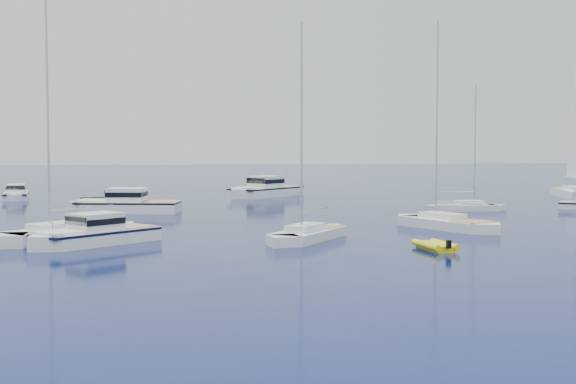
% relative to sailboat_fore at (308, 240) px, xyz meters
% --- Properties ---
extents(ground, '(400.00, 400.00, 0.00)m').
position_rel_sailboat_fore_xyz_m(ground, '(1.30, -13.14, 0.00)').
color(ground, '#08134F').
rests_on(ground, ground).
extents(motor_cruiser_left, '(8.59, 8.30, 2.40)m').
position_rel_sailboat_fore_xyz_m(motor_cruiser_left, '(-12.99, -0.65, 0.00)').
color(motor_cruiser_left, white).
rests_on(motor_cruiser_left, ground).
extents(motor_cruiser_centre, '(10.93, 5.04, 2.76)m').
position_rel_sailboat_fore_xyz_m(motor_cruiser_centre, '(-12.97, 21.16, 0.00)').
color(motor_cruiser_centre, white).
rests_on(motor_cruiser_centre, ground).
extents(motor_cruiser_distant, '(10.64, 10.78, 3.04)m').
position_rel_sailboat_fore_xyz_m(motor_cruiser_distant, '(1.12, 39.98, 0.00)').
color(motor_cruiser_distant, silver).
rests_on(motor_cruiser_distant, ground).
extents(motor_cruiser_horizon, '(3.73, 8.38, 2.12)m').
position_rel_sailboat_fore_xyz_m(motor_cruiser_horizon, '(-26.04, 39.33, 0.00)').
color(motor_cruiser_horizon, white).
rests_on(motor_cruiser_horizon, ground).
extents(sailboat_fore, '(7.29, 9.15, 13.81)m').
position_rel_sailboat_fore_xyz_m(sailboat_fore, '(0.00, 0.00, 0.00)').
color(sailboat_fore, silver).
rests_on(sailboat_fore, ground).
extents(sailboat_mid_r, '(7.00, 10.51, 15.26)m').
position_rel_sailboat_fore_xyz_m(sailboat_mid_r, '(10.71, 5.29, 0.00)').
color(sailboat_mid_r, white).
rests_on(sailboat_mid_r, ground).
extents(sailboat_mid_l, '(10.19, 10.23, 16.84)m').
position_rel_sailboat_fore_xyz_m(sailboat_mid_l, '(-14.95, 1.75, 0.00)').
color(sailboat_mid_l, silver).
rests_on(sailboat_mid_l, ground).
extents(sailboat_centre, '(8.01, 2.21, 11.71)m').
position_rel_sailboat_fore_xyz_m(sailboat_centre, '(17.29, 19.26, 0.00)').
color(sailboat_centre, silver).
rests_on(sailboat_centre, ground).
extents(sailboat_sails_far, '(5.94, 13.53, 19.27)m').
position_rel_sailboat_fore_xyz_m(sailboat_sails_far, '(35.97, 34.89, 0.00)').
color(sailboat_sails_far, silver).
rests_on(sailboat_sails_far, ground).
extents(tender_yellow, '(2.26, 3.45, 0.95)m').
position_rel_sailboat_fore_xyz_m(tender_yellow, '(6.44, -5.40, 0.00)').
color(tender_yellow, yellow).
rests_on(tender_yellow, ground).
extents(tender_grey_far, '(4.55, 3.16, 0.95)m').
position_rel_sailboat_fore_xyz_m(tender_grey_far, '(-16.56, 34.89, 0.00)').
color(tender_grey_far, black).
rests_on(tender_grey_far, ground).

